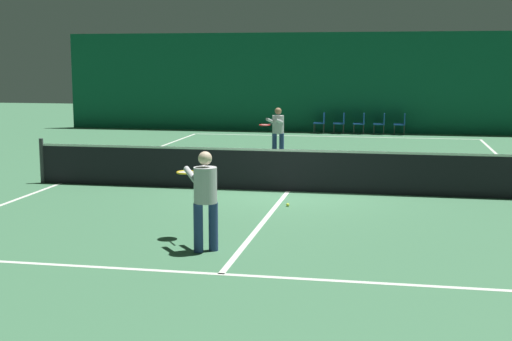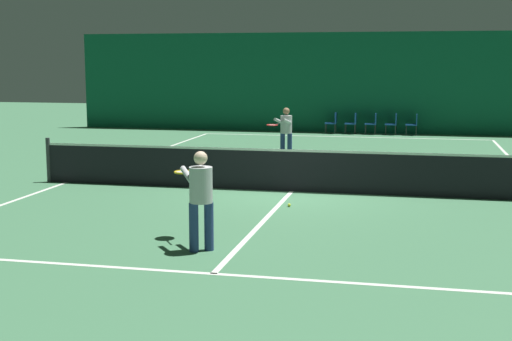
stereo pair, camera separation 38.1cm
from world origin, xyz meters
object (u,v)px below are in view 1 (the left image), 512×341
object	(u,v)px
tennis_ball	(288,205)
courtside_chair_2	(361,122)
player_near	(204,193)
tennis_net	(288,169)
courtside_chair_3	(381,122)
courtside_chair_1	(341,122)
player_far	(277,129)
courtside_chair_4	(401,123)
courtside_chair_0	(321,121)

from	to	relation	value
tennis_ball	courtside_chair_2	bearing A→B (deg)	86.94
player_near	courtside_chair_2	bearing A→B (deg)	-38.70
tennis_net	tennis_ball	world-z (taller)	tennis_net
courtside_chair_3	tennis_ball	world-z (taller)	courtside_chair_3
tennis_net	courtside_chair_1	bearing A→B (deg)	89.00
player_far	courtside_chair_3	xyz separation A→B (m)	(2.95, 7.59, -0.40)
player_near	player_far	bearing A→B (deg)	-30.66
courtside_chair_4	tennis_ball	bearing A→B (deg)	-9.15
player_near	tennis_ball	bearing A→B (deg)	-45.95
courtside_chair_0	tennis_net	bearing A→B (deg)	2.48
player_near	courtside_chair_0	xyz separation A→B (m)	(-0.03, 18.32, -0.42)
courtside_chair_2	courtside_chair_0	bearing A→B (deg)	-90.00
player_near	tennis_ball	xyz separation A→B (m)	(0.77, 3.57, -0.87)
player_far	courtside_chair_2	world-z (taller)	player_far
tennis_net	courtside_chair_0	distance (m)	13.09
courtside_chair_2	courtside_chair_4	xyz separation A→B (m)	(1.59, 0.00, 0.00)
courtside_chair_3	courtside_chair_4	distance (m)	0.79
courtside_chair_0	tennis_ball	bearing A→B (deg)	3.11
courtside_chair_4	courtside_chair_0	bearing A→B (deg)	-90.00
tennis_net	player_far	size ratio (longest dim) A/B	7.95
player_near	courtside_chair_1	xyz separation A→B (m)	(0.76, 18.32, -0.42)
tennis_ball	player_far	bearing A→B (deg)	100.81
tennis_net	courtside_chair_0	size ratio (longest dim) A/B	14.29
tennis_ball	courtside_chair_3	bearing A→B (deg)	83.88
player_far	tennis_ball	size ratio (longest dim) A/B	22.87
courtside_chair_4	tennis_ball	size ratio (longest dim) A/B	12.73
courtside_chair_2	tennis_ball	distance (m)	14.77
courtside_chair_3	tennis_net	bearing A→B (deg)	-7.91
courtside_chair_1	tennis_ball	world-z (taller)	courtside_chair_1
tennis_net	tennis_ball	size ratio (longest dim) A/B	181.82
courtside_chair_2	courtside_chair_1	bearing A→B (deg)	-90.00
player_far	courtside_chair_1	xyz separation A→B (m)	(1.36, 7.59, -0.40)
courtside_chair_3	player_near	bearing A→B (deg)	-7.30
courtside_chair_0	courtside_chair_4	xyz separation A→B (m)	(3.17, 0.00, 0.00)
player_near	courtside_chair_1	bearing A→B (deg)	-36.23
courtside_chair_3	player_far	bearing A→B (deg)	-21.22
courtside_chair_1	tennis_ball	distance (m)	14.75
courtside_chair_0	courtside_chair_2	xyz separation A→B (m)	(1.59, 0.00, 0.00)
tennis_net	player_near	world-z (taller)	player_near
courtside_chair_0	courtside_chair_2	bearing A→B (deg)	90.00
courtside_chair_1	tennis_ball	bearing A→B (deg)	0.02
courtside_chair_2	tennis_net	bearing A→B (deg)	-4.47
courtside_chair_1	courtside_chair_4	distance (m)	2.38
tennis_net	courtside_chair_0	bearing A→B (deg)	92.48
tennis_net	courtside_chair_4	world-z (taller)	tennis_net
courtside_chair_1	tennis_ball	xyz separation A→B (m)	(0.01, -14.74, -0.45)
courtside_chair_0	courtside_chair_2	distance (m)	1.59
tennis_net	player_near	bearing A→B (deg)	-95.78
player_near	player_far	world-z (taller)	player_near
courtside_chair_0	player_far	bearing A→B (deg)	-4.26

